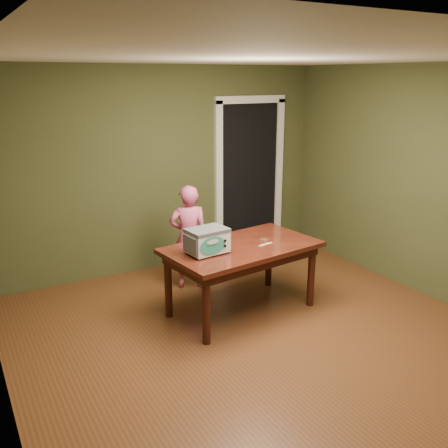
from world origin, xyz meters
The scene contains 8 objects.
floor centered at (0.00, 0.00, 0.00)m, with size 5.00×5.00×0.00m, color brown.
room_shell centered at (0.00, 0.00, 1.71)m, with size 4.52×5.02×2.61m.
doorway centered at (1.30, 2.78, 1.06)m, with size 1.10×0.66×2.25m.
dining_table centered at (0.16, 0.81, 0.65)m, with size 1.70×1.09×0.75m.
toy_oven centered at (-0.27, 0.77, 0.89)m, with size 0.44×0.32×0.26m.
baking_pan centered at (0.44, 0.81, 0.76)m, with size 0.10×0.10×0.02m.
spatula centered at (0.38, 0.70, 0.75)m, with size 0.18×0.03×0.01m, color #EEDE67.
child centered at (-0.04, 1.68, 0.63)m, with size 0.46×0.30×1.25m, color #D05582.
Camera 1 is at (-2.45, -3.40, 2.45)m, focal length 40.00 mm.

